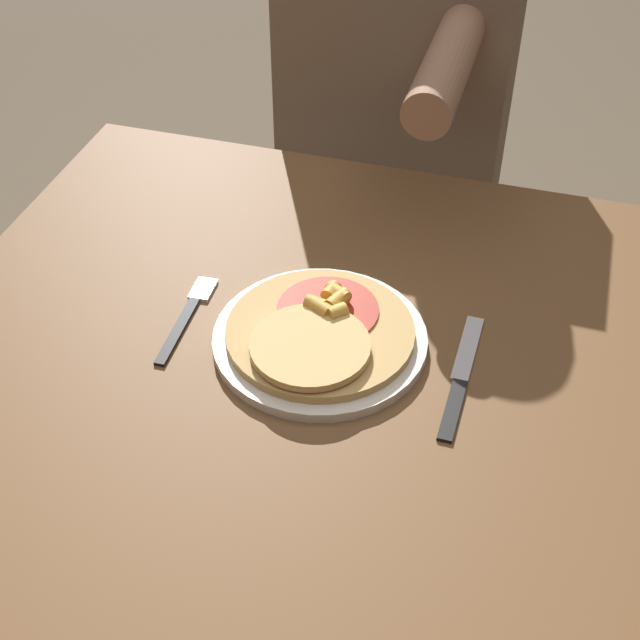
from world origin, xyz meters
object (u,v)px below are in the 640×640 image
at_px(dining_table, 295,421).
at_px(pizza, 319,331).
at_px(fork, 188,313).
at_px(knife, 460,378).
at_px(person_diner, 397,94).
at_px(plate, 320,339).

height_order(dining_table, pizza, pizza).
height_order(dining_table, fork, fork).
relative_size(dining_table, knife, 4.48).
height_order(knife, person_diner, person_diner).
distance_m(plate, person_diner, 0.66).
relative_size(dining_table, person_diner, 0.79).
bearing_deg(dining_table, plate, 62.05).
bearing_deg(plate, person_diner, 94.04).
distance_m(dining_table, fork, 0.20).
distance_m(plate, pizza, 0.02).
height_order(fork, person_diner, person_diner).
xyz_separation_m(pizza, knife, (0.18, -0.01, -0.02)).
distance_m(fork, person_diner, 0.67).
relative_size(plate, pizza, 1.14).
height_order(plate, knife, plate).
relative_size(pizza, fork, 1.36).
bearing_deg(dining_table, person_diner, 91.94).
bearing_deg(pizza, knife, -2.89).
bearing_deg(pizza, plate, 92.14).
height_order(dining_table, plate, plate).
relative_size(pizza, knife, 1.09).
bearing_deg(knife, fork, 177.25).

